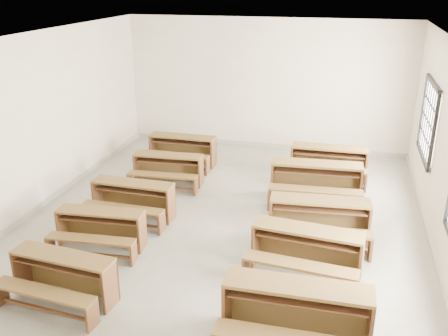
% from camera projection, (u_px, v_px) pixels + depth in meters
% --- Properties ---
extents(room, '(8.50, 8.50, 3.20)m').
position_uv_depth(room, '(229.00, 104.00, 8.18)').
color(room, gray).
rests_on(room, ground).
extents(desk_set_0, '(1.51, 0.88, 0.65)m').
position_uv_depth(desk_set_0, '(62.00, 274.00, 6.66)').
color(desk_set_0, brown).
rests_on(desk_set_0, ground).
extents(desk_set_1, '(1.44, 0.82, 0.63)m').
position_uv_depth(desk_set_1, '(100.00, 227.00, 7.96)').
color(desk_set_1, brown).
rests_on(desk_set_1, ground).
extents(desk_set_2, '(1.51, 0.81, 0.67)m').
position_uv_depth(desk_set_2, '(132.00, 197.00, 8.94)').
color(desk_set_2, brown).
rests_on(desk_set_2, ground).
extents(desk_set_3, '(1.47, 0.82, 0.64)m').
position_uv_depth(desk_set_3, '(168.00, 167.00, 10.38)').
color(desk_set_3, brown).
rests_on(desk_set_3, ground).
extents(desk_set_4, '(1.53, 0.82, 0.68)m').
position_uv_depth(desk_set_4, '(182.00, 148.00, 11.46)').
color(desk_set_4, brown).
rests_on(desk_set_4, ground).
extents(desk_set_5, '(1.74, 0.91, 0.78)m').
position_uv_depth(desk_set_5, '(296.00, 311.00, 5.81)').
color(desk_set_5, brown).
rests_on(desk_set_5, ground).
extents(desk_set_6, '(1.67, 0.99, 0.72)m').
position_uv_depth(desk_set_6, '(306.00, 249.00, 7.21)').
color(desk_set_6, brown).
rests_on(desk_set_6, ground).
extents(desk_set_7, '(1.68, 0.97, 0.73)m').
position_uv_depth(desk_set_7, '(319.00, 217.00, 8.13)').
color(desk_set_7, brown).
rests_on(desk_set_7, ground).
extents(desk_set_8, '(1.76, 0.98, 0.77)m').
position_uv_depth(desk_set_8, '(316.00, 180.00, 9.56)').
color(desk_set_8, brown).
rests_on(desk_set_8, ground).
extents(desk_set_9, '(1.61, 0.84, 0.72)m').
position_uv_depth(desk_set_9, '(328.00, 161.00, 10.62)').
color(desk_set_9, brown).
rests_on(desk_set_9, ground).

